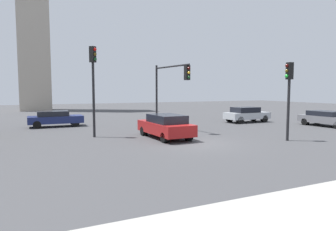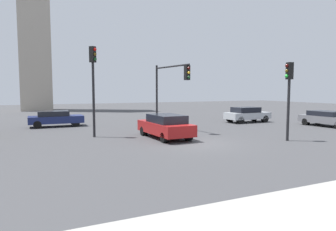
# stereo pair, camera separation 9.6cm
# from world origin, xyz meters

# --- Properties ---
(ground_plane) EXTENTS (106.83, 106.83, 0.00)m
(ground_plane) POSITION_xyz_m (0.00, 0.00, 0.00)
(ground_plane) COLOR #424244
(traffic_light_0) EXTENTS (0.48, 0.36, 4.67)m
(traffic_light_0) POSITION_xyz_m (5.33, -1.60, 3.28)
(traffic_light_0) COLOR black
(traffic_light_0) RESTS_ON ground_plane
(traffic_light_1) EXTENTS (0.45, 0.48, 5.80)m
(traffic_light_1) POSITION_xyz_m (-4.94, 4.63, 4.00)
(traffic_light_1) COLOR black
(traffic_light_1) RESTS_ON ground_plane
(traffic_light_2) EXTENTS (0.80, 4.50, 5.00)m
(traffic_light_2) POSITION_xyz_m (0.87, 5.37, 3.64)
(traffic_light_2) COLOR black
(traffic_light_2) RESTS_ON ground_plane
(car_0) EXTENTS (4.24, 1.88, 1.44)m
(car_0) POSITION_xyz_m (9.88, 7.64, 0.76)
(car_0) COLOR #ADB2B7
(car_0) RESTS_ON ground_plane
(car_1) EXTENTS (2.13, 4.70, 1.50)m
(car_1) POSITION_xyz_m (-0.92, 2.36, 0.78)
(car_1) COLOR maroon
(car_1) RESTS_ON ground_plane
(car_4) EXTENTS (2.15, 4.47, 1.28)m
(car_4) POSITION_xyz_m (13.96, 2.30, 0.69)
(car_4) COLOR slate
(car_4) RESTS_ON ground_plane
(car_5) EXTENTS (4.31, 1.77, 1.31)m
(car_5) POSITION_xyz_m (-6.83, 11.57, 0.70)
(car_5) COLOR navy
(car_5) RESTS_ON ground_plane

